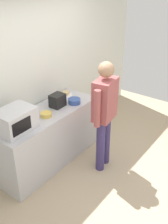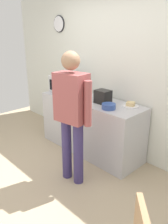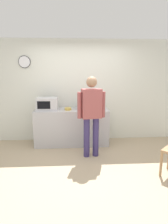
{
  "view_description": "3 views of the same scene",
  "coord_description": "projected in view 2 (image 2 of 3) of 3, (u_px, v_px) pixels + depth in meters",
  "views": [
    {
      "loc": [
        -2.75,
        -1.34,
        2.81
      ],
      "look_at": [
        0.08,
        0.74,
        0.92
      ],
      "focal_mm": 43.63,
      "sensor_mm": 36.0,
      "label": 1
    },
    {
      "loc": [
        2.2,
        -1.28,
        1.93
      ],
      "look_at": [
        0.06,
        0.8,
        0.86
      ],
      "focal_mm": 36.66,
      "sensor_mm": 36.0,
      "label": 2
    },
    {
      "loc": [
        -0.21,
        -3.41,
        1.82
      ],
      "look_at": [
        0.06,
        0.83,
        0.9
      ],
      "focal_mm": 30.67,
      "sensor_mm": 36.0,
      "label": 3
    }
  ],
  "objects": [
    {
      "name": "salad_bowl",
      "position": [
        109.0,
        106.0,
        3.18
      ],
      "size": [
        0.2,
        0.2,
        0.08
      ],
      "primitive_type": "cylinder",
      "color": "#33519E",
      "rests_on": "kitchen_counter"
    },
    {
      "name": "sandwich_plate",
      "position": [
        130.0,
        105.0,
        3.29
      ],
      "size": [
        0.23,
        0.23,
        0.07
      ],
      "color": "white",
      "rests_on": "kitchen_counter"
    },
    {
      "name": "kitchen_counter",
      "position": [
        90.0,
        125.0,
        3.78
      ],
      "size": [
        1.8,
        0.62,
        0.89
      ],
      "primitive_type": "cube",
      "color": "#B7B7BC",
      "rests_on": "ground_plane"
    },
    {
      "name": "spoon_utensil",
      "position": [
        68.0,
        100.0,
        3.6
      ],
      "size": [
        0.17,
        0.03,
        0.01
      ],
      "primitive_type": "cube",
      "rotation": [
        0.0,
        0.0,
        0.03
      ],
      "color": "silver",
      "rests_on": "kitchen_counter"
    },
    {
      "name": "ground_plane",
      "position": [
        37.0,
        187.0,
        2.97
      ],
      "size": [
        6.0,
        6.0,
        0.0
      ],
      "primitive_type": "plane",
      "color": "tan"
    },
    {
      "name": "person_standing",
      "position": [
        72.0,
        110.0,
        2.81
      ],
      "size": [
        0.58,
        0.29,
        1.71
      ],
      "color": "navy",
      "rests_on": "ground_plane"
    },
    {
      "name": "back_wall",
      "position": [
        118.0,
        72.0,
        3.58
      ],
      "size": [
        5.4,
        0.13,
        2.6
      ],
      "color": "silver",
      "rests_on": "ground_plane"
    },
    {
      "name": "fork_utensil",
      "position": [
        92.0,
        98.0,
        3.69
      ],
      "size": [
        0.06,
        0.17,
        0.01
      ],
      "primitive_type": "cube",
      "rotation": [
        0.0,
        0.0,
        1.84
      ],
      "color": "silver",
      "rests_on": "kitchen_counter"
    },
    {
      "name": "toaster",
      "position": [
        103.0,
        97.0,
        3.42
      ],
      "size": [
        0.22,
        0.18,
        0.2
      ],
      "primitive_type": "cube",
      "color": "black",
      "rests_on": "kitchen_counter"
    },
    {
      "name": "microwave",
      "position": [
        66.0,
        84.0,
        3.96
      ],
      "size": [
        0.5,
        0.39,
        0.3
      ],
      "color": "silver",
      "rests_on": "kitchen_counter"
    },
    {
      "name": "cereal_bowl",
      "position": [
        83.0,
        98.0,
        3.62
      ],
      "size": [
        0.16,
        0.16,
        0.06
      ],
      "primitive_type": "cylinder",
      "color": "gold",
      "rests_on": "kitchen_counter"
    }
  ]
}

